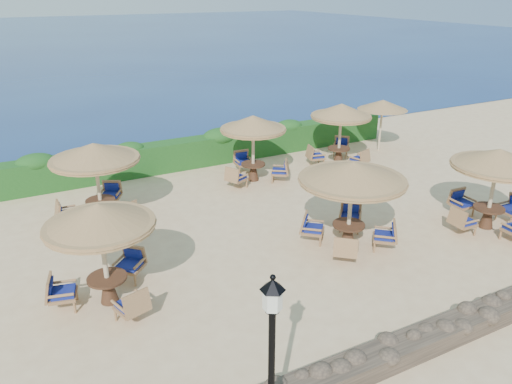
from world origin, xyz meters
name	(u,v)px	position (x,y,z in m)	size (l,w,h in m)	color
ground	(297,228)	(0.00, 0.00, 0.00)	(120.00, 120.00, 0.00)	beige
sea	(44,39)	(0.00, 70.00, 0.00)	(160.00, 160.00, 0.00)	navy
hedge	(210,150)	(0.00, 7.20, 0.60)	(18.00, 0.90, 1.20)	#164416
stone_wall	(448,331)	(0.00, -6.20, 0.22)	(15.00, 0.65, 0.44)	brown
lamp_post	(271,374)	(-4.80, -6.80, 1.55)	(0.44, 0.44, 3.31)	black
extra_parasol	(383,105)	(7.80, 5.20, 2.17)	(2.30, 2.30, 2.41)	beige
cafe_set_0	(101,235)	(-6.27, -1.30, 1.86)	(2.75, 2.74, 2.65)	beige
cafe_set_1	(352,187)	(0.72, -1.68, 1.90)	(3.14, 3.14, 2.65)	beige
cafe_set_2	(496,174)	(5.42, -2.80, 1.83)	(2.83, 2.83, 2.65)	beige
cafe_set_3	(96,165)	(-5.43, 3.58, 1.93)	(2.86, 2.86, 2.65)	beige
cafe_set_4	(253,136)	(0.70, 4.45, 1.86)	(2.77, 2.71, 2.65)	beige
cafe_set_5	(341,122)	(4.96, 4.54, 1.86)	(2.74, 2.74, 2.65)	beige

